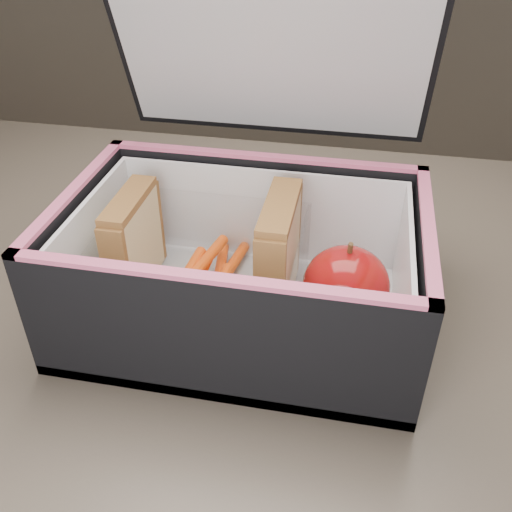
{
  "coord_description": "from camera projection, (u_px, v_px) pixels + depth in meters",
  "views": [
    {
      "loc": [
        0.1,
        -0.39,
        1.1
      ],
      "look_at": [
        0.02,
        0.01,
        0.81
      ],
      "focal_mm": 40.0,
      "sensor_mm": 36.0,
      "label": 1
    }
  ],
  "objects": [
    {
      "name": "red_apple",
      "position": [
        346.0,
        286.0,
        0.48
      ],
      "size": [
        0.08,
        0.08,
        0.08
      ],
      "rotation": [
        0.0,
        0.0,
        0.08
      ],
      "color": "maroon",
      "rests_on": "paper_napkin"
    },
    {
      "name": "carrot_sticks",
      "position": [
        209.0,
        276.0,
        0.53
      ],
      "size": [
        0.05,
        0.14,
        0.03
      ],
      "color": "#F13C00",
      "rests_on": "plastic_tub"
    },
    {
      "name": "lunch_bag",
      "position": [
        244.0,
        256.0,
        0.5
      ],
      "size": [
        0.31,
        0.28,
        0.3
      ],
      "color": "black",
      "rests_on": "kitchen_table"
    },
    {
      "name": "paper_napkin",
      "position": [
        343.0,
        318.0,
        0.5
      ],
      "size": [
        0.11,
        0.11,
        0.01
      ],
      "primitive_type": "cube",
      "rotation": [
        0.0,
        0.0,
        -0.35
      ],
      "color": "white",
      "rests_on": "lunch_bag"
    },
    {
      "name": "sandwich_right",
      "position": [
        279.0,
        254.0,
        0.5
      ],
      "size": [
        0.03,
        0.09,
        0.1
      ],
      "color": "#D6BF86",
      "rests_on": "plastic_tub"
    },
    {
      "name": "kitchen_table",
      "position": [
        230.0,
        384.0,
        0.58
      ],
      "size": [
        1.2,
        0.8,
        0.75
      ],
      "color": "brown",
      "rests_on": "ground"
    },
    {
      "name": "plastic_tub",
      "position": [
        206.0,
        262.0,
        0.52
      ],
      "size": [
        0.18,
        0.13,
        0.07
      ],
      "primitive_type": null,
      "color": "white",
      "rests_on": "lunch_bag"
    },
    {
      "name": "sandwich_left",
      "position": [
        134.0,
        242.0,
        0.52
      ],
      "size": [
        0.02,
        0.08,
        0.09
      ],
      "color": "#D6BF86",
      "rests_on": "plastic_tub"
    }
  ]
}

